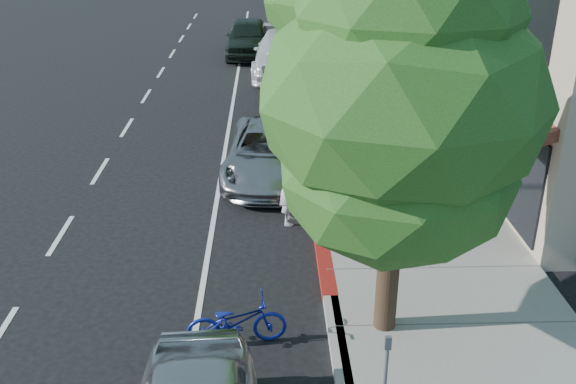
{
  "coord_description": "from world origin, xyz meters",
  "views": [
    {
      "loc": [
        -1.18,
        -11.69,
        7.29
      ],
      "look_at": [
        -0.77,
        1.36,
        1.35
      ],
      "focal_mm": 40.0,
      "sensor_mm": 36.0,
      "label": 1
    }
  ],
  "objects_px": {
    "street_tree_1": "(355,4)",
    "pedestrian": "(392,83)",
    "street_tree_0": "(401,104)",
    "dark_suv_far": "(248,37)",
    "silver_suv": "(270,152)",
    "bicycle": "(237,321)",
    "white_pickup": "(283,54)",
    "street_tree_2": "(331,4)",
    "cyclist": "(290,186)",
    "dark_sedan": "(283,90)"
  },
  "relations": [
    {
      "from": "street_tree_0",
      "to": "bicycle",
      "type": "relative_size",
      "value": 3.99
    },
    {
      "from": "street_tree_2",
      "to": "white_pickup",
      "type": "relative_size",
      "value": 1.09
    },
    {
      "from": "street_tree_1",
      "to": "street_tree_2",
      "type": "relative_size",
      "value": 1.15
    },
    {
      "from": "street_tree_0",
      "to": "pedestrian",
      "type": "xyz_separation_m",
      "value": [
        2.65,
        14.28,
        -3.44
      ]
    },
    {
      "from": "street_tree_2",
      "to": "dark_suv_far",
      "type": "height_order",
      "value": "street_tree_2"
    },
    {
      "from": "bicycle",
      "to": "white_pickup",
      "type": "distance_m",
      "value": 19.91
    },
    {
      "from": "street_tree_0",
      "to": "pedestrian",
      "type": "height_order",
      "value": "street_tree_0"
    },
    {
      "from": "bicycle",
      "to": "white_pickup",
      "type": "xyz_separation_m",
      "value": [
        1.3,
        19.86,
        0.45
      ]
    },
    {
      "from": "street_tree_2",
      "to": "white_pickup",
      "type": "xyz_separation_m",
      "value": [
        -1.4,
        7.62,
        -3.29
      ]
    },
    {
      "from": "street_tree_1",
      "to": "dark_suv_far",
      "type": "relative_size",
      "value": 1.45
    },
    {
      "from": "cyclist",
      "to": "white_pickup",
      "type": "distance_m",
      "value": 15.11
    },
    {
      "from": "cyclist",
      "to": "silver_suv",
      "type": "height_order",
      "value": "cyclist"
    },
    {
      "from": "dark_sedan",
      "to": "white_pickup",
      "type": "distance_m",
      "value": 5.5
    },
    {
      "from": "white_pickup",
      "to": "street_tree_1",
      "type": "bearing_deg",
      "value": -80.67
    },
    {
      "from": "white_pickup",
      "to": "dark_suv_far",
      "type": "distance_m",
      "value": 4.24
    },
    {
      "from": "street_tree_0",
      "to": "silver_suv",
      "type": "distance_m",
      "value": 8.59
    },
    {
      "from": "dark_sedan",
      "to": "white_pickup",
      "type": "relative_size",
      "value": 0.7
    },
    {
      "from": "street_tree_2",
      "to": "silver_suv",
      "type": "bearing_deg",
      "value": -114.62
    },
    {
      "from": "street_tree_1",
      "to": "pedestrian",
      "type": "distance_m",
      "value": 9.62
    },
    {
      "from": "street_tree_1",
      "to": "street_tree_2",
      "type": "xyz_separation_m",
      "value": [
        -0.0,
        6.0,
        -0.84
      ]
    },
    {
      "from": "street_tree_1",
      "to": "pedestrian",
      "type": "bearing_deg",
      "value": 72.24
    },
    {
      "from": "cyclist",
      "to": "bicycle",
      "type": "bearing_deg",
      "value": 174.17
    },
    {
      "from": "bicycle",
      "to": "dark_suv_far",
      "type": "distance_m",
      "value": 23.76
    },
    {
      "from": "street_tree_2",
      "to": "dark_suv_far",
      "type": "xyz_separation_m",
      "value": [
        -3.1,
        11.5,
        -3.28
      ]
    },
    {
      "from": "white_pickup",
      "to": "dark_suv_far",
      "type": "bearing_deg",
      "value": 117.11
    },
    {
      "from": "street_tree_2",
      "to": "pedestrian",
      "type": "height_order",
      "value": "street_tree_2"
    },
    {
      "from": "cyclist",
      "to": "dark_sedan",
      "type": "height_order",
      "value": "cyclist"
    },
    {
      "from": "cyclist",
      "to": "street_tree_2",
      "type": "bearing_deg",
      "value": -4.87
    },
    {
      "from": "cyclist",
      "to": "silver_suv",
      "type": "distance_m",
      "value": 3.03
    },
    {
      "from": "street_tree_0",
      "to": "white_pickup",
      "type": "height_order",
      "value": "street_tree_0"
    },
    {
      "from": "street_tree_0",
      "to": "dark_suv_far",
      "type": "relative_size",
      "value": 1.32
    },
    {
      "from": "dark_sedan",
      "to": "white_pickup",
      "type": "bearing_deg",
      "value": 86.37
    },
    {
      "from": "street_tree_0",
      "to": "pedestrian",
      "type": "distance_m",
      "value": 14.93
    },
    {
      "from": "bicycle",
      "to": "street_tree_0",
      "type": "bearing_deg",
      "value": -92.04
    },
    {
      "from": "bicycle",
      "to": "silver_suv",
      "type": "distance_m",
      "value": 7.78
    },
    {
      "from": "street_tree_1",
      "to": "dark_sedan",
      "type": "distance_m",
      "value": 9.32
    },
    {
      "from": "silver_suv",
      "to": "dark_suv_far",
      "type": "xyz_separation_m",
      "value": [
        -1.04,
        16.0,
        0.2
      ]
    },
    {
      "from": "pedestrian",
      "to": "dark_suv_far",
      "type": "bearing_deg",
      "value": -56.13
    },
    {
      "from": "bicycle",
      "to": "silver_suv",
      "type": "height_order",
      "value": "silver_suv"
    },
    {
      "from": "street_tree_0",
      "to": "street_tree_2",
      "type": "height_order",
      "value": "street_tree_0"
    },
    {
      "from": "bicycle",
      "to": "street_tree_2",
      "type": "bearing_deg",
      "value": -19.71
    },
    {
      "from": "cyclist",
      "to": "silver_suv",
      "type": "relative_size",
      "value": 0.37
    },
    {
      "from": "white_pickup",
      "to": "pedestrian",
      "type": "xyz_separation_m",
      "value": [
        4.05,
        -5.34,
        0.02
      ]
    },
    {
      "from": "silver_suv",
      "to": "dark_sedan",
      "type": "bearing_deg",
      "value": 89.99
    },
    {
      "from": "street_tree_1",
      "to": "dark_suv_far",
      "type": "xyz_separation_m",
      "value": [
        -3.1,
        17.5,
        -4.11
      ]
    },
    {
      "from": "street_tree_1",
      "to": "silver_suv",
      "type": "relative_size",
      "value": 1.5
    },
    {
      "from": "street_tree_0",
      "to": "silver_suv",
      "type": "bearing_deg",
      "value": 105.37
    },
    {
      "from": "silver_suv",
      "to": "dark_sedan",
      "type": "height_order",
      "value": "dark_sedan"
    },
    {
      "from": "dark_sedan",
      "to": "dark_suv_far",
      "type": "bearing_deg",
      "value": 97.25
    },
    {
      "from": "street_tree_0",
      "to": "cyclist",
      "type": "bearing_deg",
      "value": 109.53
    }
  ]
}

